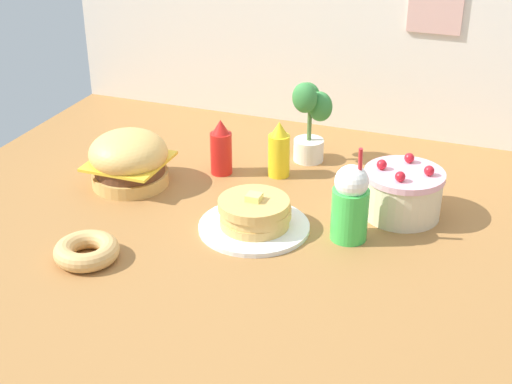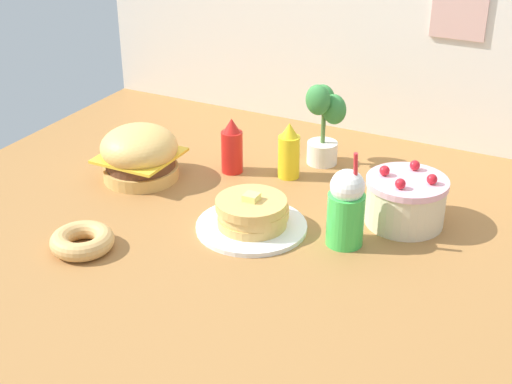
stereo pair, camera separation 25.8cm
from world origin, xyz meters
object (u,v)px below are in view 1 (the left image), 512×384
(pancake_stack, at_px, (255,216))
(cream_soda_cup, at_px, (350,203))
(layer_cake, at_px, (403,193))
(ketchup_bottle, at_px, (221,149))
(burger, at_px, (129,160))
(mustard_bottle, at_px, (279,151))
(donut_pink_glaze, at_px, (87,250))
(potted_plant, at_px, (310,118))

(pancake_stack, xyz_separation_m, cream_soda_cup, (0.32, 0.05, 0.09))
(layer_cake, bearing_deg, cream_soda_cup, -121.25)
(ketchup_bottle, height_order, cream_soda_cup, cream_soda_cup)
(burger, relative_size, ketchup_bottle, 1.33)
(burger, xyz_separation_m, ketchup_bottle, (0.29, 0.22, 0.00))
(layer_cake, relative_size, mustard_bottle, 1.25)
(pancake_stack, bearing_deg, cream_soda_cup, 9.14)
(pancake_stack, relative_size, donut_pink_glaze, 1.83)
(cream_soda_cup, xyz_separation_m, donut_pink_glaze, (-0.76, -0.43, -0.10))
(layer_cake, distance_m, ketchup_bottle, 0.75)
(potted_plant, bearing_deg, donut_pink_glaze, -114.25)
(pancake_stack, xyz_separation_m, ketchup_bottle, (-0.28, 0.37, 0.06))
(ketchup_bottle, bearing_deg, cream_soda_cup, -28.05)
(pancake_stack, distance_m, layer_cake, 0.54)
(ketchup_bottle, xyz_separation_m, potted_plant, (0.29, 0.24, 0.08))
(layer_cake, relative_size, donut_pink_glaze, 1.34)
(burger, distance_m, donut_pink_glaze, 0.56)
(ketchup_bottle, distance_m, cream_soda_cup, 0.69)
(layer_cake, height_order, ketchup_bottle, ketchup_bottle)
(cream_soda_cup, height_order, potted_plant, potted_plant)
(pancake_stack, xyz_separation_m, potted_plant, (0.01, 0.61, 0.14))
(mustard_bottle, height_order, cream_soda_cup, cream_soda_cup)
(burger, bearing_deg, ketchup_bottle, 36.51)
(ketchup_bottle, distance_m, potted_plant, 0.39)
(burger, bearing_deg, donut_pink_glaze, -75.44)
(mustard_bottle, distance_m, cream_soda_cup, 0.54)
(burger, bearing_deg, pancake_stack, -15.19)
(donut_pink_glaze, bearing_deg, burger, 104.56)
(layer_cake, bearing_deg, burger, -173.30)
(cream_soda_cup, bearing_deg, potted_plant, 118.94)
(burger, distance_m, mustard_bottle, 0.59)
(pancake_stack, xyz_separation_m, donut_pink_glaze, (-0.44, -0.38, -0.01))
(burger, relative_size, potted_plant, 0.87)
(mustard_bottle, bearing_deg, ketchup_bottle, -164.87)
(burger, height_order, layer_cake, burger)
(burger, height_order, donut_pink_glaze, burger)
(burger, height_order, cream_soda_cup, cream_soda_cup)
(layer_cake, distance_m, mustard_bottle, 0.54)
(cream_soda_cup, height_order, donut_pink_glaze, cream_soda_cup)
(layer_cake, height_order, potted_plant, potted_plant)
(mustard_bottle, bearing_deg, cream_soda_cup, -45.03)
(burger, bearing_deg, mustard_bottle, 28.26)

